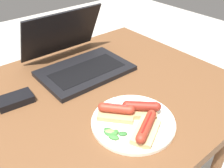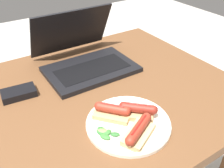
# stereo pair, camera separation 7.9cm
# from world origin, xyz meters

# --- Properties ---
(desk) EXTENTS (1.01, 0.80, 0.71)m
(desk) POSITION_xyz_m (0.00, 0.00, 0.64)
(desk) COLOR brown
(desk) RESTS_ON ground_plane
(laptop) EXTENTS (0.34, 0.32, 0.21)m
(laptop) POSITION_xyz_m (0.06, 0.18, 0.75)
(laptop) COLOR black
(laptop) RESTS_ON desk
(plate) EXTENTS (0.25, 0.25, 0.02)m
(plate) POSITION_xyz_m (0.01, -0.19, 0.72)
(plate) COLOR silver
(plate) RESTS_ON desk
(sausage_toast_left) EXTENTS (0.12, 0.12, 0.04)m
(sausage_toast_left) POSITION_xyz_m (-0.02, -0.15, 0.74)
(sausage_toast_left) COLOR tan
(sausage_toast_left) RESTS_ON plate
(sausage_toast_middle) EXTENTS (0.12, 0.10, 0.05)m
(sausage_toast_middle) POSITION_xyz_m (-0.01, -0.25, 0.74)
(sausage_toast_middle) COLOR tan
(sausage_toast_middle) RESTS_ON plate
(sausage_toast_right) EXTENTS (0.11, 0.11, 0.05)m
(sausage_toast_right) POSITION_xyz_m (0.05, -0.19, 0.74)
(sausage_toast_right) COLOR tan
(sausage_toast_right) RESTS_ON plate
(salad_pile) EXTENTS (0.06, 0.07, 0.01)m
(salad_pile) POSITION_xyz_m (-0.08, -0.20, 0.72)
(salad_pile) COLOR #2D662D
(salad_pile) RESTS_ON plate
(external_drive) EXTENTS (0.12, 0.08, 0.02)m
(external_drive) POSITION_xyz_m (-0.22, 0.12, 0.72)
(external_drive) COLOR black
(external_drive) RESTS_ON desk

